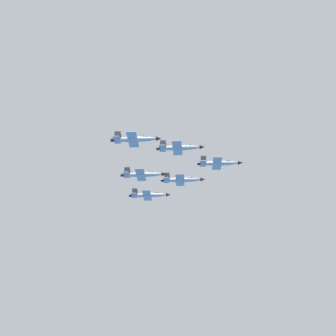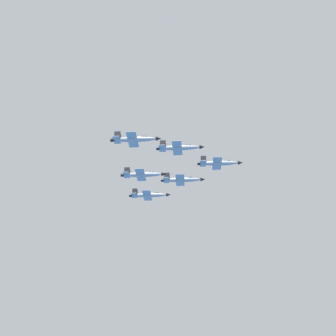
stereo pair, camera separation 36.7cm
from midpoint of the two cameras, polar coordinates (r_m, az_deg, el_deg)
The scene contains 6 objects.
jet_lead at distance 167.25m, azimuth 5.89°, elevation 0.57°, with size 14.42×9.53×3.19m.
jet_left_wingman at distance 176.56m, azimuth 1.66°, elevation -1.33°, with size 14.89×9.84×3.29m.
jet_right_wingman at distance 157.73m, azimuth 1.37°, elevation 2.34°, with size 14.42×9.58×3.22m.
jet_left_outer at distance 186.82m, azimuth -2.12°, elevation -3.08°, with size 14.76×9.77×3.28m.
jet_right_outer at distance 147.94m, azimuth -3.74°, elevation 3.30°, with size 14.28×9.47×3.18m.
jet_slot_rear at distance 166.43m, azimuth -2.85°, elevation -0.73°, with size 14.50×9.60×3.22m.
Camera 2 is at (-49.83, -158.67, 84.64)m, focal length 53.55 mm.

